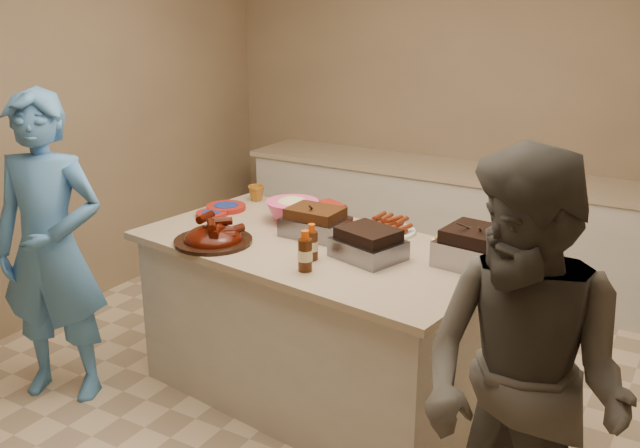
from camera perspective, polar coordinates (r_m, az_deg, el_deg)
The scene contains 19 objects.
room at distance 4.06m, azimuth -0.10°, elevation -14.77°, with size 4.50×5.00×2.70m, color #8E775B, non-canonical shape.
back_counter at distance 5.69m, azimuth 11.29°, elevation -0.11°, with size 3.60×0.64×0.90m, color beige, non-canonical shape.
island at distance 4.20m, azimuth -0.36°, elevation -13.49°, with size 1.94×1.02×0.92m, color beige, non-canonical shape.
rib_platter at distance 3.86m, azimuth -8.53°, elevation -1.50°, with size 0.42×0.42×0.17m, color #420B02, non-canonical shape.
pulled_pork_tray at distance 3.94m, azimuth -0.38°, elevation -0.90°, with size 0.34×0.25×0.10m, color #47230F.
brisket_tray at distance 3.62m, azimuth 3.86°, elevation -2.70°, with size 0.32×0.27×0.10m, color black.
roasting_pan at distance 3.61m, azimuth 12.15°, elevation -3.15°, with size 0.32×0.32×0.13m, color gray.
coleslaw_bowl at distance 4.17m, azimuth -2.21°, elevation 0.22°, with size 0.31×0.31×0.21m, color #EC4A86, non-canonical shape.
sausage_plate at distance 4.00m, azimuth 5.52°, elevation -0.66°, with size 0.30×0.30×0.05m, color silver.
mac_cheese_dish at distance 3.78m, azimuth 11.62°, elevation -2.15°, with size 0.30×0.22×0.08m, color orange.
bbq_bottle_a at distance 3.59m, azimuth -0.66°, elevation -2.85°, with size 0.06×0.06×0.19m, color #3A1A09.
bbq_bottle_b at distance 3.45m, azimuth -1.19°, elevation -3.75°, with size 0.07×0.07×0.20m, color #3A1A09.
mustard_bottle at distance 4.06m, azimuth -1.31°, elevation -0.32°, with size 0.04×0.04×0.12m, color #F4B40E.
sauce_bowl at distance 4.08m, azimuth 0.26°, elevation -0.22°, with size 0.14×0.04×0.14m, color silver.
plate_stack_large at distance 4.43m, azimuth -7.52°, elevation 1.15°, with size 0.24×0.24×0.03m, color maroon.
plate_stack_small at distance 4.31m, azimuth -8.68°, elevation 0.62°, with size 0.18×0.18×0.03m, color maroon.
plastic_cup at distance 4.60m, azimuth -5.10°, elevation 1.89°, with size 0.11×0.10×0.11m, color #8C5617.
basket_stack at distance 4.24m, azimuth 0.68°, elevation 0.50°, with size 0.18×0.13×0.09m, color maroon.
guest_blue at distance 4.50m, azimuth -19.49°, elevation -12.35°, with size 0.63×1.73×0.42m, color #4A87CD.
Camera 1 is at (1.74, -2.92, 2.22)m, focal length 40.00 mm.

